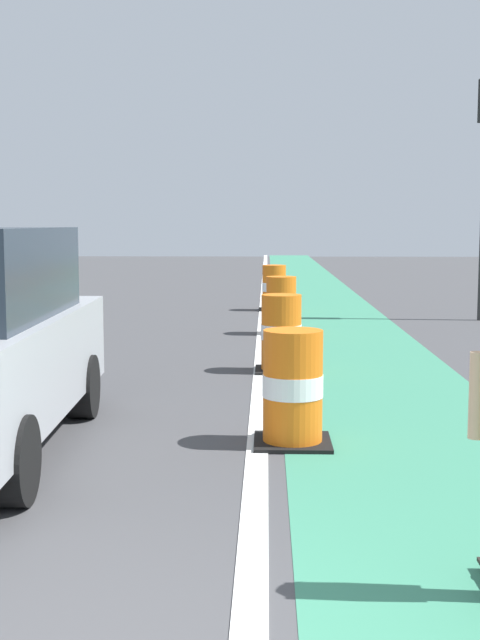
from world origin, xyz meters
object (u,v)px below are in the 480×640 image
at_px(traffic_barrel_front, 293,389).
at_px(traffic_barrel_back, 281,306).
at_px(traffic_barrel_mid, 281,334).
at_px(traffic_barrel_far, 274,288).

relative_size(traffic_barrel_front, traffic_barrel_back, 1.00).
height_order(traffic_barrel_front, traffic_barrel_back, same).
height_order(traffic_barrel_mid, traffic_barrel_back, same).
bearing_deg(traffic_barrel_mid, traffic_barrel_front, -89.38).
xyz_separation_m(traffic_barrel_mid, traffic_barrel_back, (0.07, 4.06, 0.00)).
bearing_deg(traffic_barrel_front, traffic_barrel_far, 90.34).
xyz_separation_m(traffic_barrel_front, traffic_barrel_mid, (-0.04, 3.94, 0.00)).
relative_size(traffic_barrel_mid, traffic_barrel_back, 1.00).
distance_m(traffic_barrel_front, traffic_barrel_back, 8.00).
relative_size(traffic_barrel_front, traffic_barrel_far, 1.00).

